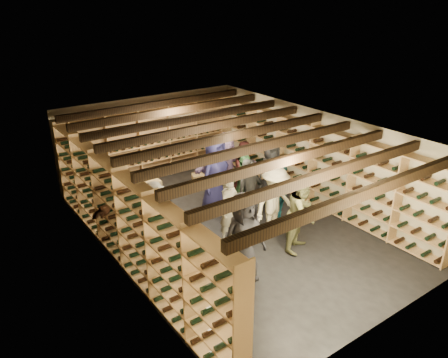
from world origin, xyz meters
The scene contains 23 objects.
ground centered at (0.00, 0.00, 0.00)m, with size 8.00×8.00×0.00m, color black.
walls centered at (0.00, 0.00, 1.20)m, with size 5.52×8.02×2.40m.
ceiling centered at (0.00, 0.00, 2.40)m, with size 5.50×8.00×0.01m, color beige.
ceiling_joists centered at (0.00, 0.00, 2.26)m, with size 5.40×7.12×0.18m.
wine_rack_left centered at (-2.57, 0.00, 1.08)m, with size 0.32×7.50×2.15m.
wine_rack_right centered at (2.57, 0.00, 1.08)m, with size 0.32×7.50×2.15m.
wine_rack_back centered at (0.00, 3.83, 1.07)m, with size 4.70×0.30×2.15m.
crate_stack_left centered at (-0.78, 2.52, 0.26)m, with size 0.52×0.36×0.51m.
crate_stack_right centered at (1.10, 1.51, 0.34)m, with size 0.53×0.37×0.68m.
crate_loose centered at (0.99, 2.86, 0.09)m, with size 0.50×0.33×0.17m, color tan.
person_0 centered at (-0.95, -1.68, 0.90)m, with size 0.88×0.57×1.81m, color black.
person_1 centered at (0.20, -0.41, 0.90)m, with size 0.65×0.43×1.79m, color black.
person_2 centered at (0.71, -1.53, 0.85)m, with size 0.82×0.64×1.69m, color brown.
person_3 centered at (0.60, -0.79, 0.83)m, with size 1.08×0.62×1.67m, color beige.
person_4 centered at (1.04, -0.46, 0.76)m, with size 0.90×0.37×1.53m, color #185C73.
person_5 centered at (-2.18, 0.73, 0.82)m, with size 1.53×0.49×1.65m, color brown.
person_6 centered at (0.26, 1.03, 0.95)m, with size 0.93×0.61×1.91m, color #1E1E4C.
person_7 centered at (-0.35, -0.41, 0.78)m, with size 0.57×0.37×1.56m, color gray.
person_8 centered at (1.10, 0.88, 0.84)m, with size 0.82×0.64×1.68m, color #441918.
person_9 centered at (-1.75, 0.39, 0.74)m, with size 0.96×0.55×1.49m, color #A4A096.
person_10 centered at (0.54, 0.25, 0.83)m, with size 0.97×0.40×1.66m, color #254928.
person_11 centered at (0.74, 1.30, 0.94)m, with size 1.73×0.55×1.87m, color slate.
person_12 centered at (1.77, 0.68, 0.79)m, with size 0.77×0.50×1.59m, color #2F3033.
Camera 1 is at (-5.30, -7.17, 5.10)m, focal length 35.00 mm.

